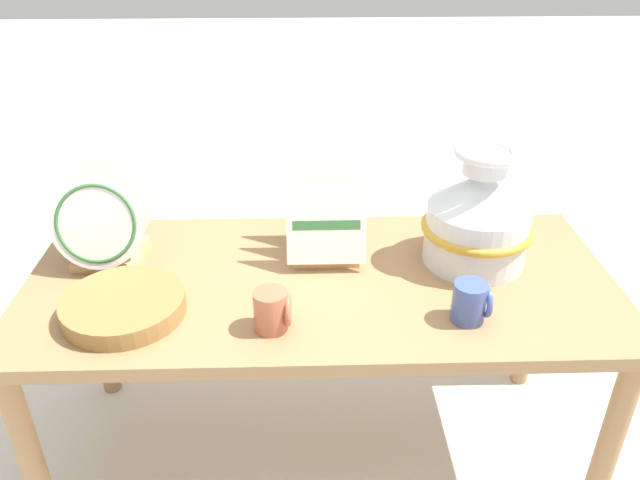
{
  "coord_description": "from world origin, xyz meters",
  "views": [
    {
      "loc": [
        -0.04,
        -1.32,
        1.47
      ],
      "look_at": [
        0.0,
        0.0,
        0.72
      ],
      "focal_mm": 35.0,
      "sensor_mm": 36.0,
      "label": 1
    }
  ],
  "objects_px": {
    "mug_terracotta_glaze": "(273,310)",
    "mug_cobalt_glaze": "(471,302)",
    "dish_rack_square_plates": "(325,228)",
    "wicker_charger_stack": "(124,306)",
    "dish_rack_round_plates": "(104,222)",
    "ceramic_vase": "(478,216)"
  },
  "relations": [
    {
      "from": "mug_terracotta_glaze",
      "to": "mug_cobalt_glaze",
      "type": "xyz_separation_m",
      "value": [
        0.44,
        0.02,
        0.0
      ]
    },
    {
      "from": "dish_rack_square_plates",
      "to": "wicker_charger_stack",
      "type": "relative_size",
      "value": 0.78
    },
    {
      "from": "dish_rack_round_plates",
      "to": "wicker_charger_stack",
      "type": "height_order",
      "value": "dish_rack_round_plates"
    },
    {
      "from": "dish_rack_round_plates",
      "to": "wicker_charger_stack",
      "type": "distance_m",
      "value": 0.28
    },
    {
      "from": "dish_rack_round_plates",
      "to": "dish_rack_square_plates",
      "type": "height_order",
      "value": "dish_rack_round_plates"
    },
    {
      "from": "dish_rack_round_plates",
      "to": "mug_cobalt_glaze",
      "type": "bearing_deg",
      "value": -18.1
    },
    {
      "from": "dish_rack_square_plates",
      "to": "mug_terracotta_glaze",
      "type": "xyz_separation_m",
      "value": [
        -0.13,
        -0.32,
        -0.03
      ]
    },
    {
      "from": "mug_terracotta_glaze",
      "to": "mug_cobalt_glaze",
      "type": "relative_size",
      "value": 1.0
    },
    {
      "from": "dish_rack_square_plates",
      "to": "mug_cobalt_glaze",
      "type": "height_order",
      "value": "dish_rack_square_plates"
    },
    {
      "from": "dish_rack_square_plates",
      "to": "mug_cobalt_glaze",
      "type": "relative_size",
      "value": 2.29
    },
    {
      "from": "dish_rack_round_plates",
      "to": "dish_rack_square_plates",
      "type": "distance_m",
      "value": 0.57
    },
    {
      "from": "dish_rack_round_plates",
      "to": "wicker_charger_stack",
      "type": "xyz_separation_m",
      "value": [
        0.09,
        -0.24,
        -0.09
      ]
    },
    {
      "from": "wicker_charger_stack",
      "to": "dish_rack_square_plates",
      "type": "bearing_deg",
      "value": 28.59
    },
    {
      "from": "ceramic_vase",
      "to": "dish_rack_round_plates",
      "type": "distance_m",
      "value": 0.95
    },
    {
      "from": "wicker_charger_stack",
      "to": "ceramic_vase",
      "type": "bearing_deg",
      "value": 13.77
    },
    {
      "from": "wicker_charger_stack",
      "to": "mug_terracotta_glaze",
      "type": "bearing_deg",
      "value": -10.4
    },
    {
      "from": "ceramic_vase",
      "to": "dish_rack_round_plates",
      "type": "bearing_deg",
      "value": 178.01
    },
    {
      "from": "wicker_charger_stack",
      "to": "mug_terracotta_glaze",
      "type": "xyz_separation_m",
      "value": [
        0.34,
        -0.06,
        0.03
      ]
    },
    {
      "from": "ceramic_vase",
      "to": "mug_terracotta_glaze",
      "type": "bearing_deg",
      "value": -151.95
    },
    {
      "from": "ceramic_vase",
      "to": "dish_rack_round_plates",
      "type": "xyz_separation_m",
      "value": [
        -0.95,
        0.03,
        -0.02
      ]
    },
    {
      "from": "ceramic_vase",
      "to": "dish_rack_round_plates",
      "type": "relative_size",
      "value": 1.27
    },
    {
      "from": "dish_rack_round_plates",
      "to": "dish_rack_square_plates",
      "type": "relative_size",
      "value": 1.14
    }
  ]
}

